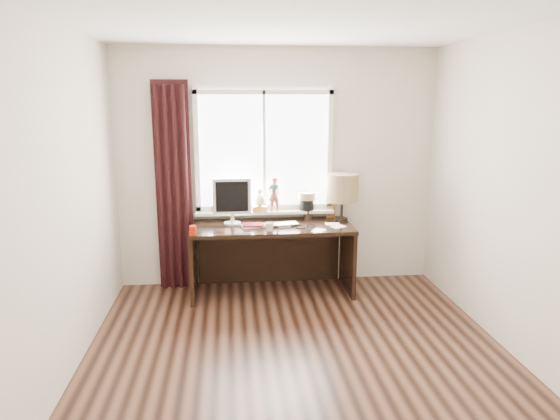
{
  "coord_description": "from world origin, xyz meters",
  "views": [
    {
      "loc": [
        -0.53,
        -3.45,
        2.06
      ],
      "look_at": [
        -0.05,
        1.25,
        1.0
      ],
      "focal_mm": 32.0,
      "sensor_mm": 36.0,
      "label": 1
    }
  ],
  "objects": [
    {
      "name": "wall_left",
      "position": [
        -1.75,
        0.0,
        1.3
      ],
      "size": [
        0.0,
        4.0,
        2.6
      ],
      "primitive_type": "cube",
      "rotation": [
        1.57,
        0.0,
        1.57
      ],
      "color": "beige",
      "rests_on": "ground"
    },
    {
      "name": "monitor",
      "position": [
        -0.51,
        1.74,
        1.03
      ],
      "size": [
        0.4,
        0.18,
        0.49
      ],
      "color": "beige",
      "rests_on": "desk"
    },
    {
      "name": "desk_cables",
      "position": [
        0.16,
        1.57,
        0.75
      ],
      "size": [
        0.5,
        0.27,
        0.01
      ],
      "color": "black",
      "rests_on": "desk"
    },
    {
      "name": "wall_front",
      "position": [
        0.0,
        -2.0,
        1.3
      ],
      "size": [
        3.5,
        0.0,
        2.6
      ],
      "primitive_type": "cube",
      "rotation": [
        1.57,
        0.0,
        0.0
      ],
      "color": "beige",
      "rests_on": "ground"
    },
    {
      "name": "wall_back",
      "position": [
        0.0,
        2.0,
        1.3
      ],
      "size": [
        3.5,
        0.0,
        2.6
      ],
      "primitive_type": "cube",
      "rotation": [
        1.57,
        0.0,
        0.0
      ],
      "color": "beige",
      "rests_on": "ground"
    },
    {
      "name": "ceiling",
      "position": [
        0.0,
        0.0,
        2.6
      ],
      "size": [
        3.5,
        4.0,
        0.0
      ],
      "primitive_type": "cube",
      "color": "white",
      "rests_on": "wall_back"
    },
    {
      "name": "laptop",
      "position": [
        -0.0,
        1.6,
        0.76
      ],
      "size": [
        0.4,
        0.29,
        0.03
      ],
      "primitive_type": "imported",
      "rotation": [
        0.0,
        0.0,
        0.17
      ],
      "color": "silver",
      "rests_on": "desk"
    },
    {
      "name": "wall_right",
      "position": [
        1.75,
        0.0,
        1.3
      ],
      "size": [
        0.0,
        4.0,
        2.6
      ],
      "primitive_type": "cube",
      "rotation": [
        1.57,
        0.0,
        1.57
      ],
      "color": "beige",
      "rests_on": "ground"
    },
    {
      "name": "brush_holder",
      "position": [
        0.32,
        1.86,
        0.81
      ],
      "size": [
        0.09,
        0.09,
        0.25
      ],
      "color": "black",
      "rests_on": "desk"
    },
    {
      "name": "window",
      "position": [
        -0.15,
        1.95,
        1.3
      ],
      "size": [
        1.52,
        0.21,
        1.4
      ],
      "color": "white",
      "rests_on": "ground"
    },
    {
      "name": "notebook_stack",
      "position": [
        -0.31,
        1.59,
        0.77
      ],
      "size": [
        0.25,
        0.2,
        0.03
      ],
      "color": "beige",
      "rests_on": "desk"
    },
    {
      "name": "curtain",
      "position": [
        -1.13,
        1.91,
        1.12
      ],
      "size": [
        0.38,
        0.09,
        2.25
      ],
      "color": "black",
      "rests_on": "floor"
    },
    {
      "name": "icon_frame",
      "position": [
        0.6,
        1.93,
        0.81
      ],
      "size": [
        0.1,
        0.02,
        0.13
      ],
      "color": "gold",
      "rests_on": "desk"
    },
    {
      "name": "table_lamp",
      "position": [
        0.68,
        1.76,
        1.11
      ],
      "size": [
        0.35,
        0.35,
        0.52
      ],
      "color": "black",
      "rests_on": "desk"
    },
    {
      "name": "floor",
      "position": [
        0.0,
        0.0,
        0.0
      ],
      "size": [
        3.5,
        4.0,
        0.0
      ],
      "primitive_type": "cube",
      "color": "brown",
      "rests_on": "ground"
    },
    {
      "name": "red_cup",
      "position": [
        -0.9,
        1.33,
        0.8
      ],
      "size": [
        0.07,
        0.07,
        0.09
      ],
      "primitive_type": "cylinder",
      "color": "#AA1C04",
      "rests_on": "desk"
    },
    {
      "name": "mug",
      "position": [
        -0.14,
        1.4,
        0.8
      ],
      "size": [
        0.12,
        0.12,
        0.09
      ],
      "primitive_type": "imported",
      "rotation": [
        0.0,
        0.0,
        1.0
      ],
      "color": "white",
      "rests_on": "desk"
    },
    {
      "name": "loose_papers",
      "position": [
        0.5,
        1.5,
        0.75
      ],
      "size": [
        0.41,
        0.4,
        0.0
      ],
      "color": "white",
      "rests_on": "desk"
    },
    {
      "name": "desk",
      "position": [
        -0.1,
        1.73,
        0.51
      ],
      "size": [
        1.7,
        0.7,
        0.75
      ],
      "color": "#311E13",
      "rests_on": "floor"
    }
  ]
}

